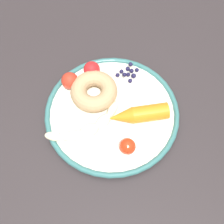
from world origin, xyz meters
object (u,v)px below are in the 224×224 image
carrot_orange (138,114)px  tomato_mid (70,81)px  blueberry_pile (129,73)px  tomato_near (128,146)px  banana (87,127)px  dining_table (92,124)px  donut (94,91)px  tomato_far (92,70)px  plate (112,113)px

carrot_orange → tomato_mid: 0.17m
blueberry_pile → tomato_near: size_ratio=1.72×
blueberry_pile → banana: bearing=-142.2°
dining_table → donut: (0.02, 0.02, 0.12)m
dining_table → tomato_mid: bearing=110.5°
tomato_near → tomato_far: 0.20m
plate → banana: bearing=-160.1°
donut → dining_table: bearing=-134.3°
dining_table → plate: (0.04, -0.03, 0.10)m
dining_table → banana: (-0.02, -0.06, 0.12)m
tomato_mid → carrot_orange: bearing=-49.3°
plate → blueberry_pile: (0.07, 0.08, 0.01)m
dining_table → plate: bearing=-39.4°
donut → banana: bearing=-117.7°
banana → blueberry_pile: (0.14, 0.10, -0.01)m
tomato_near → banana: bearing=132.2°
dining_table → banana: bearing=-110.5°
plate → tomato_far: (-0.01, 0.11, 0.02)m
plate → tomato_near: 0.10m
tomato_mid → tomato_near: bearing=-71.1°
carrot_orange → donut: size_ratio=1.26×
plate → blueberry_pile: blueberry_pile is taller
tomato_near → tomato_far: tomato_far is taller
tomato_mid → banana: bearing=-88.9°
banana → tomato_near: size_ratio=5.36×
carrot_orange → tomato_mid: bearing=130.7°
donut → tomato_mid: tomato_mid is taller
blueberry_pile → tomato_near: 0.19m
carrot_orange → tomato_mid: size_ratio=3.36×
dining_table → tomato_near: bearing=-71.8°
carrot_orange → blueberry_pile: 0.12m
plate → blueberry_pile: 0.11m
tomato_near → tomato_mid: 0.20m
plate → donut: 0.06m
dining_table → tomato_mid: 0.14m
banana → tomato_near: (0.06, -0.07, 0.00)m
plate → banana: banana is taller
tomato_near → tomato_mid: bearing=108.9°
plate → tomato_mid: size_ratio=7.51×
tomato_mid → tomato_far: 0.06m
donut → tomato_mid: 0.06m
banana → blueberry_pile: 0.17m
dining_table → carrot_orange: size_ratio=7.21×
donut → tomato_far: tomato_far is taller
donut → tomato_mid: bearing=134.0°
dining_table → blueberry_pile: 0.16m
blueberry_pile → tomato_far: size_ratio=1.50×
carrot_orange → tomato_far: 0.16m
tomato_far → dining_table: bearing=-113.2°
banana → donut: size_ratio=1.73×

